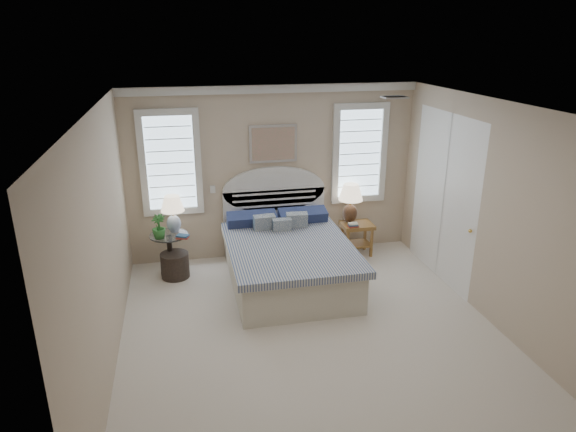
# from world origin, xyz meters

# --- Properties ---
(floor) EXTENTS (4.50, 5.00, 0.01)m
(floor) POSITION_xyz_m (0.00, 0.00, 0.00)
(floor) COLOR beige
(floor) RESTS_ON ground
(ceiling) EXTENTS (4.50, 5.00, 0.01)m
(ceiling) POSITION_xyz_m (0.00, 0.00, 2.70)
(ceiling) COLOR silver
(ceiling) RESTS_ON wall_back
(wall_back) EXTENTS (4.50, 0.02, 2.70)m
(wall_back) POSITION_xyz_m (0.00, 2.50, 1.35)
(wall_back) COLOR tan
(wall_back) RESTS_ON floor
(wall_left) EXTENTS (0.02, 5.00, 2.70)m
(wall_left) POSITION_xyz_m (-2.25, 0.00, 1.35)
(wall_left) COLOR tan
(wall_left) RESTS_ON floor
(wall_right) EXTENTS (0.02, 5.00, 2.70)m
(wall_right) POSITION_xyz_m (2.25, 0.00, 1.35)
(wall_right) COLOR tan
(wall_right) RESTS_ON floor
(crown_molding) EXTENTS (4.50, 0.08, 0.12)m
(crown_molding) POSITION_xyz_m (0.00, 2.46, 2.64)
(crown_molding) COLOR silver
(crown_molding) RESTS_ON wall_back
(hvac_vent) EXTENTS (0.30, 0.20, 0.02)m
(hvac_vent) POSITION_xyz_m (1.20, 0.80, 2.68)
(hvac_vent) COLOR #B2B2B2
(hvac_vent) RESTS_ON ceiling
(switch_plate) EXTENTS (0.08, 0.01, 0.12)m
(switch_plate) POSITION_xyz_m (-0.95, 2.48, 1.15)
(switch_plate) COLOR silver
(switch_plate) RESTS_ON wall_back
(window_left) EXTENTS (0.90, 0.06, 1.60)m
(window_left) POSITION_xyz_m (-1.55, 2.48, 1.60)
(window_left) COLOR silver
(window_left) RESTS_ON wall_back
(window_right) EXTENTS (0.90, 0.06, 1.60)m
(window_right) POSITION_xyz_m (1.40, 2.48, 1.60)
(window_right) COLOR silver
(window_right) RESTS_ON wall_back
(painting) EXTENTS (0.74, 0.04, 0.58)m
(painting) POSITION_xyz_m (0.00, 2.46, 1.82)
(painting) COLOR silver
(painting) RESTS_ON wall_back
(closet_door) EXTENTS (0.02, 1.80, 2.40)m
(closet_door) POSITION_xyz_m (2.23, 1.20, 1.20)
(closet_door) COLOR white
(closet_door) RESTS_ON floor
(bed) EXTENTS (1.72, 2.28, 1.47)m
(bed) POSITION_xyz_m (0.00, 1.46, 0.39)
(bed) COLOR #BCB9A5
(bed) RESTS_ON floor
(side_table_left) EXTENTS (0.56, 0.56, 0.63)m
(side_table_left) POSITION_xyz_m (-1.65, 2.05, 0.39)
(side_table_left) COLOR black
(side_table_left) RESTS_ON floor
(nightstand_right) EXTENTS (0.50, 0.40, 0.53)m
(nightstand_right) POSITION_xyz_m (1.30, 2.15, 0.39)
(nightstand_right) COLOR brown
(nightstand_right) RESTS_ON floor
(floor_pot) EXTENTS (0.43, 0.43, 0.37)m
(floor_pot) POSITION_xyz_m (-1.59, 1.92, 0.19)
(floor_pot) COLOR black
(floor_pot) RESTS_ON floor
(lamp_left) EXTENTS (0.36, 0.36, 0.56)m
(lamp_left) POSITION_xyz_m (-1.57, 2.16, 0.97)
(lamp_left) COLOR silver
(lamp_left) RESTS_ON side_table_left
(lamp_right) EXTENTS (0.49, 0.49, 0.64)m
(lamp_right) POSITION_xyz_m (1.21, 2.28, 0.92)
(lamp_right) COLOR black
(lamp_right) RESTS_ON nightstand_right
(potted_plant) EXTENTS (0.25, 0.25, 0.35)m
(potted_plant) POSITION_xyz_m (-1.78, 1.93, 0.81)
(potted_plant) COLOR #3E772F
(potted_plant) RESTS_ON side_table_left
(books_left) EXTENTS (0.20, 0.17, 0.05)m
(books_left) POSITION_xyz_m (-1.45, 1.87, 0.65)
(books_left) COLOR #A03628
(books_left) RESTS_ON side_table_left
(books_right) EXTENTS (0.16, 0.12, 0.06)m
(books_right) POSITION_xyz_m (1.19, 2.03, 0.56)
(books_right) COLOR #A03628
(books_right) RESTS_ON nightstand_right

